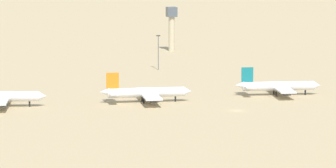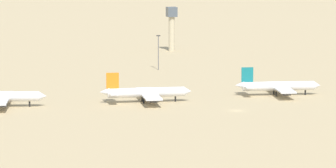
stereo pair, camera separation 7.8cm
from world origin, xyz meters
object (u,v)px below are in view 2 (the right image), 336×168
object	(u,v)px
parked_jet_teal_4	(278,86)
control_tower	(172,24)
parked_jet_orange_3	(145,92)
light_pole_mid	(158,50)

from	to	relation	value
parked_jet_teal_4	control_tower	distance (m)	154.72
parked_jet_orange_3	light_pole_mid	size ratio (longest dim) A/B	2.12
parked_jet_orange_3	parked_jet_teal_4	bearing A→B (deg)	8.26
control_tower	parked_jet_teal_4	bearing A→B (deg)	-89.77
parked_jet_teal_4	parked_jet_orange_3	bearing A→B (deg)	-168.42
parked_jet_teal_4	light_pole_mid	world-z (taller)	light_pole_mid
control_tower	light_pole_mid	size ratio (longest dim) A/B	1.48
parked_jet_teal_4	light_pole_mid	size ratio (longest dim) A/B	2.08
light_pole_mid	parked_jet_teal_4	bearing A→B (deg)	-72.29
parked_jet_teal_4	light_pole_mid	bearing A→B (deg)	116.43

